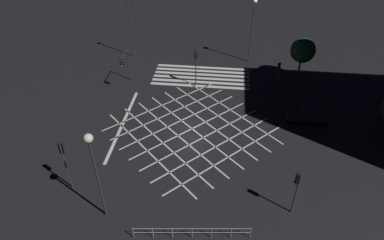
% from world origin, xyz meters
% --- Properties ---
extents(ground_plane, '(200.00, 200.00, 0.00)m').
position_xyz_m(ground_plane, '(0.00, 0.00, 0.00)').
color(ground_plane, black).
extents(road_markings, '(17.24, 21.33, 0.01)m').
position_xyz_m(road_markings, '(0.36, -5.38, 0.00)').
color(road_markings, silver).
rests_on(road_markings, ground_plane).
extents(traffic_light_ne_cross, '(0.36, 0.39, 4.50)m').
position_xyz_m(traffic_light_ne_cross, '(8.61, 8.37, 3.20)').
color(traffic_light_ne_cross, '#2D2D30').
rests_on(traffic_light_ne_cross, ground_plane).
extents(traffic_light_se_cross, '(0.36, 2.73, 4.08)m').
position_xyz_m(traffic_light_se_cross, '(8.26, -7.05, 3.01)').
color(traffic_light_se_cross, '#2D2D30').
rests_on(traffic_light_se_cross, ground_plane).
extents(traffic_light_median_south, '(0.36, 0.39, 4.35)m').
position_xyz_m(traffic_light_median_south, '(0.49, -8.04, 3.10)').
color(traffic_light_median_south, '#2D2D30').
rests_on(traffic_light_median_south, ground_plane).
extents(traffic_light_nw_main, '(0.39, 0.36, 3.97)m').
position_xyz_m(traffic_light_nw_main, '(-8.26, 8.95, 2.84)').
color(traffic_light_nw_main, '#2D2D30').
rests_on(traffic_light_nw_main, ground_plane).
extents(traffic_light_sw_main, '(0.39, 0.36, 3.49)m').
position_xyz_m(traffic_light_sw_main, '(-8.56, -7.95, 2.50)').
color(traffic_light_sw_main, '#2D2D30').
rests_on(traffic_light_sw_main, ground_plane).
extents(street_lamp_east, '(0.62, 0.62, 8.04)m').
position_xyz_m(street_lamp_east, '(-5.67, -14.78, 6.21)').
color(street_lamp_east, '#2D2D30').
rests_on(street_lamp_east, ground_plane).
extents(street_lamp_west, '(0.61, 0.61, 7.58)m').
position_xyz_m(street_lamp_west, '(5.10, 10.72, 5.86)').
color(street_lamp_west, '#2D2D30').
rests_on(street_lamp_west, ground_plane).
extents(street_lamp_far, '(0.50, 0.50, 8.21)m').
position_xyz_m(street_lamp_far, '(9.45, -14.50, 5.72)').
color(street_lamp_far, '#2D2D30').
rests_on(street_lamp_far, ground_plane).
extents(street_tree_near, '(2.81, 2.81, 5.09)m').
position_xyz_m(street_tree_near, '(-11.35, -10.88, 3.67)').
color(street_tree_near, brown).
rests_on(street_tree_near, ground_plane).
extents(waiting_car, '(4.10, 1.76, 1.29)m').
position_xyz_m(waiting_car, '(-11.19, -2.87, 0.60)').
color(waiting_car, black).
rests_on(waiting_car, ground_plane).
extents(pedestrian_railing, '(7.96, 0.94, 1.05)m').
position_xyz_m(pedestrian_railing, '(-1.35, 11.95, 0.67)').
color(pedestrian_railing, '#9EA0A5').
rests_on(pedestrian_railing, ground_plane).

